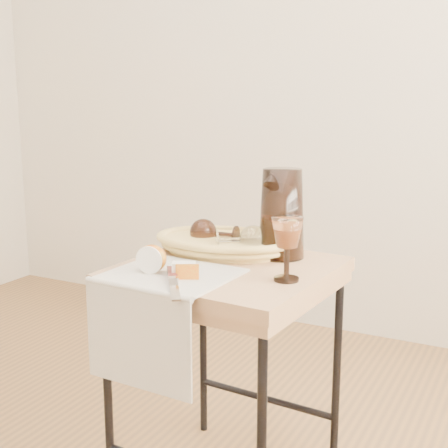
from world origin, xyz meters
The scene contains 11 objects.
wall_back centered at (0.00, 1.80, 1.35)m, with size 3.60×0.00×2.70m, color beige.
side_table centered at (0.32, 0.42, 0.34)m, with size 0.54×0.54×0.68m, color brown, non-canonical shape.
tea_towel centered at (0.23, 0.27, 0.68)m, with size 0.31×0.28×0.01m, color silver.
bread_basket centered at (0.25, 0.54, 0.71)m, with size 0.37×0.25×0.05m, color #B78E45, non-canonical shape.
goblet_lying_a centered at (0.22, 0.55, 0.73)m, with size 0.13×0.08×0.08m, color #371F18, non-canonical shape.
goblet_lying_b centered at (0.31, 0.52, 0.73)m, with size 0.13×0.08×0.08m, color white, non-canonical shape.
pitcher centered at (0.41, 0.58, 0.81)m, with size 0.17×0.25×0.29m, color black, non-canonical shape.
wine_goblet centered at (0.51, 0.37, 0.76)m, with size 0.08×0.08×0.17m, color white, non-canonical shape.
apple_half centered at (0.18, 0.27, 0.72)m, with size 0.08×0.04×0.07m, color #B81000.
apple_wedge centered at (0.28, 0.26, 0.71)m, with size 0.06×0.03×0.04m, color white.
table_knife centered at (0.29, 0.19, 0.70)m, with size 0.24×0.03×0.02m, color silver, non-canonical shape.
Camera 1 is at (1.08, -1.06, 1.15)m, focal length 50.79 mm.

